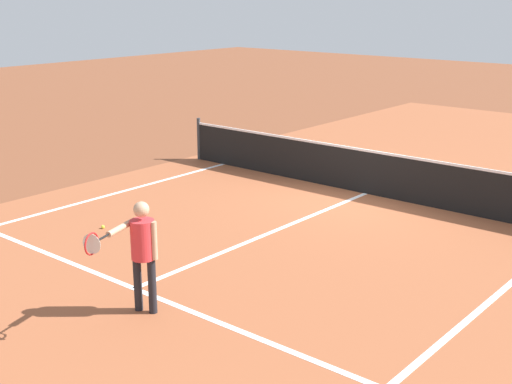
% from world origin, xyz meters
% --- Properties ---
extents(ground_plane, '(60.00, 60.00, 0.00)m').
position_xyz_m(ground_plane, '(0.00, 0.00, 0.00)').
color(ground_plane, brown).
extents(court_surface_inbounds, '(10.62, 24.40, 0.00)m').
position_xyz_m(court_surface_inbounds, '(0.00, 0.00, 0.00)').
color(court_surface_inbounds, '#9E5433').
rests_on(court_surface_inbounds, ground_plane).
extents(line_sideline_left, '(0.10, 11.89, 0.01)m').
position_xyz_m(line_sideline_left, '(-4.11, -5.95, 0.00)').
color(line_sideline_left, white).
rests_on(line_sideline_left, ground_plane).
extents(line_sideline_right, '(0.10, 11.89, 0.01)m').
position_xyz_m(line_sideline_right, '(4.11, -5.95, 0.00)').
color(line_sideline_right, white).
rests_on(line_sideline_right, ground_plane).
extents(line_service_near, '(8.22, 0.10, 0.01)m').
position_xyz_m(line_service_near, '(0.00, -6.40, 0.00)').
color(line_service_near, white).
rests_on(line_service_near, ground_plane).
extents(line_center_service, '(0.10, 6.40, 0.01)m').
position_xyz_m(line_center_service, '(0.00, -3.20, 0.00)').
color(line_center_service, white).
rests_on(line_center_service, ground_plane).
extents(net, '(10.00, 0.09, 1.07)m').
position_xyz_m(net, '(0.00, 0.00, 0.49)').
color(net, '#33383D').
rests_on(net, ground_plane).
extents(player_near, '(0.42, 1.17, 1.54)m').
position_xyz_m(player_near, '(0.69, -6.81, 0.95)').
color(player_near, black).
rests_on(player_near, ground_plane).
extents(tennis_ball_mid_court, '(0.07, 0.07, 0.07)m').
position_xyz_m(tennis_ball_mid_court, '(-2.47, -5.03, 0.03)').
color(tennis_ball_mid_court, '#CCE033').
rests_on(tennis_ball_mid_court, ground_plane).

